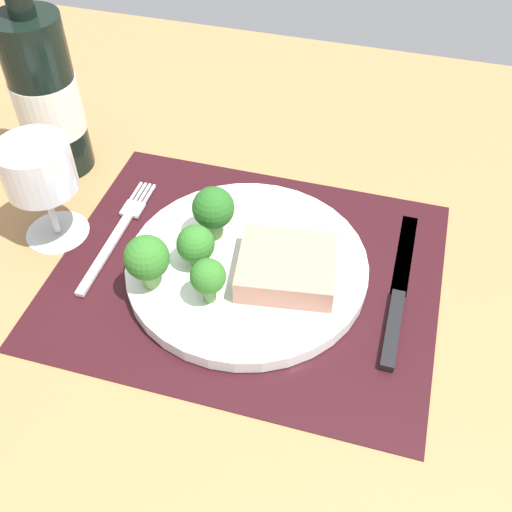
# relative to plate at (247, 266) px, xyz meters

# --- Properties ---
(ground_plane) EXTENTS (1.40, 1.10, 0.03)m
(ground_plane) POSITION_rel_plate_xyz_m (0.00, 0.00, -0.03)
(ground_plane) COLOR #996D42
(placemat) EXTENTS (0.42, 0.34, 0.00)m
(placemat) POSITION_rel_plate_xyz_m (0.00, 0.00, -0.01)
(placemat) COLOR black
(placemat) RESTS_ON ground_plane
(plate) EXTENTS (0.27, 0.27, 0.02)m
(plate) POSITION_rel_plate_xyz_m (0.00, 0.00, 0.00)
(plate) COLOR white
(plate) RESTS_ON placemat
(steak) EXTENTS (0.11, 0.10, 0.03)m
(steak) POSITION_rel_plate_xyz_m (0.05, -0.01, 0.02)
(steak) COLOR tan
(steak) RESTS_ON plate
(broccoli_center) EXTENTS (0.05, 0.05, 0.06)m
(broccoli_center) POSITION_rel_plate_xyz_m (-0.09, -0.06, 0.05)
(broccoli_center) COLOR #6B994C
(broccoli_center) RESTS_ON plate
(broccoli_near_fork) EXTENTS (0.04, 0.04, 0.05)m
(broccoli_near_fork) POSITION_rel_plate_xyz_m (-0.02, -0.06, 0.04)
(broccoli_near_fork) COLOR #5B8942
(broccoli_near_fork) RESTS_ON plate
(broccoli_front_edge) EXTENTS (0.04, 0.04, 0.05)m
(broccoli_front_edge) POSITION_rel_plate_xyz_m (-0.05, -0.02, 0.04)
(broccoli_front_edge) COLOR #5B8942
(broccoli_front_edge) RESTS_ON plate
(broccoli_back_left) EXTENTS (0.05, 0.05, 0.07)m
(broccoli_back_left) POSITION_rel_plate_xyz_m (-0.05, 0.03, 0.05)
(broccoli_back_left) COLOR #5B8942
(broccoli_back_left) RESTS_ON plate
(fork) EXTENTS (0.02, 0.19, 0.01)m
(fork) POSITION_rel_plate_xyz_m (-0.16, 0.01, -0.01)
(fork) COLOR silver
(fork) RESTS_ON placemat
(knife) EXTENTS (0.02, 0.23, 0.01)m
(knife) POSITION_rel_plate_xyz_m (0.17, 0.01, -0.00)
(knife) COLOR black
(knife) RESTS_ON placemat
(wine_bottle) EXTENTS (0.08, 0.08, 0.29)m
(wine_bottle) POSITION_rel_plate_xyz_m (-0.29, 0.12, 0.10)
(wine_bottle) COLOR black
(wine_bottle) RESTS_ON ground_plane
(wine_glass) EXTENTS (0.08, 0.08, 0.13)m
(wine_glass) POSITION_rel_plate_xyz_m (-0.24, 0.00, 0.08)
(wine_glass) COLOR silver
(wine_glass) RESTS_ON ground_plane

